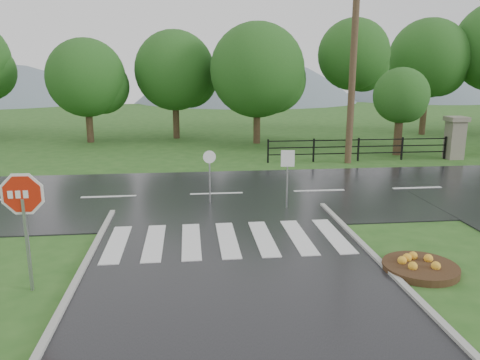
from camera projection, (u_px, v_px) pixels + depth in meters
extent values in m
plane|color=#29561C|center=(252.00, 344.00, 8.08)|extent=(120.00, 120.00, 0.00)
cube|color=black|center=(216.00, 195.00, 17.75)|extent=(90.00, 8.00, 0.04)
cube|color=silver|center=(117.00, 244.00, 12.58)|extent=(0.50, 2.80, 0.02)
cube|color=silver|center=(154.00, 242.00, 12.69)|extent=(0.50, 2.80, 0.02)
cube|color=silver|center=(191.00, 241.00, 12.79)|extent=(0.50, 2.80, 0.02)
cube|color=silver|center=(228.00, 239.00, 12.90)|extent=(0.50, 2.80, 0.02)
cube|color=silver|center=(263.00, 238.00, 13.01)|extent=(0.50, 2.80, 0.02)
cube|color=silver|center=(299.00, 237.00, 13.11)|extent=(0.50, 2.80, 0.02)
cube|color=silver|center=(333.00, 235.00, 13.22)|extent=(0.50, 2.80, 0.02)
cube|color=gray|center=(455.00, 140.00, 24.72)|extent=(0.80, 0.80, 2.00)
cube|color=#6B6659|center=(457.00, 119.00, 24.46)|extent=(1.00, 1.00, 0.24)
cube|color=black|center=(358.00, 153.00, 24.29)|extent=(9.50, 0.05, 0.05)
cube|color=black|center=(358.00, 147.00, 24.21)|extent=(9.50, 0.05, 0.05)
cube|color=black|center=(359.00, 140.00, 24.13)|extent=(9.50, 0.05, 0.05)
cube|color=black|center=(268.00, 151.00, 23.74)|extent=(0.08, 0.08, 1.20)
cube|color=black|center=(445.00, 148.00, 24.76)|extent=(0.08, 0.08, 1.20)
sphere|color=slate|center=(12.00, 198.00, 71.26)|extent=(40.00, 40.00, 40.00)
sphere|color=slate|center=(246.00, 208.00, 75.78)|extent=(48.00, 48.00, 48.00)
sphere|color=slate|center=(413.00, 178.00, 77.79)|extent=(36.00, 36.00, 36.00)
cube|color=#939399|center=(28.00, 246.00, 9.83)|extent=(0.06, 0.06, 2.04)
cylinder|color=white|center=(22.00, 194.00, 9.59)|extent=(1.22, 0.06, 1.22)
cylinder|color=red|center=(22.00, 194.00, 9.57)|extent=(1.06, 0.07, 1.06)
cylinder|color=#332111|center=(420.00, 268.00, 10.97)|extent=(1.74, 1.74, 0.17)
cube|color=#939399|center=(287.00, 182.00, 15.69)|extent=(0.04, 0.04, 1.91)
cube|color=white|center=(288.00, 158.00, 15.48)|extent=(0.45, 0.08, 0.55)
cylinder|color=#939399|center=(210.00, 179.00, 16.32)|extent=(0.05, 0.05, 1.78)
cylinder|color=white|center=(209.00, 157.00, 16.11)|extent=(0.45, 0.07, 0.45)
cylinder|color=#473523|center=(353.00, 63.00, 22.69)|extent=(0.33, 0.33, 9.93)
cylinder|color=#3D2B1C|center=(398.00, 130.00, 25.82)|extent=(0.40, 0.40, 2.73)
sphere|color=#1D4F18|center=(401.00, 95.00, 25.38)|extent=(3.00, 3.00, 3.00)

